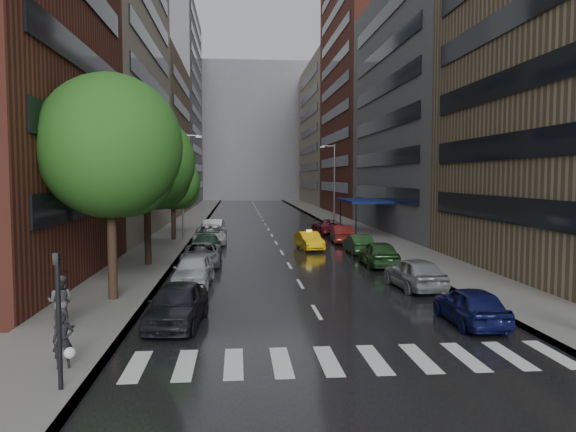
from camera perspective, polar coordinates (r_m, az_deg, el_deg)
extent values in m
plane|color=gray|center=(19.22, 4.64, -12.54)|extent=(220.00, 220.00, 0.00)
cube|color=black|center=(68.44, -2.47, -0.58)|extent=(14.00, 140.00, 0.01)
cube|color=gray|center=(68.61, -10.00, -0.57)|extent=(4.00, 140.00, 0.15)
cube|color=gray|center=(69.44, 4.97, -0.47)|extent=(4.00, 140.00, 0.15)
cube|color=silver|center=(17.30, -15.16, -14.52)|extent=(0.55, 2.80, 0.01)
cube|color=silver|center=(17.12, -10.39, -14.65)|extent=(0.55, 2.80, 0.01)
cube|color=silver|center=(17.05, -5.54, -14.68)|extent=(0.55, 2.80, 0.01)
cube|color=silver|center=(17.09, -0.68, -14.61)|extent=(0.55, 2.80, 0.01)
cube|color=silver|center=(17.25, 4.11, -14.44)|extent=(0.55, 2.80, 0.01)
cube|color=silver|center=(17.52, 8.77, -14.19)|extent=(0.55, 2.80, 0.01)
cube|color=silver|center=(17.90, 13.26, -13.85)|extent=(0.55, 2.80, 0.01)
cube|color=silver|center=(18.37, 17.52, -13.46)|extent=(0.55, 2.80, 0.01)
cube|color=silver|center=(18.94, 21.54, -13.02)|extent=(0.55, 2.80, 0.01)
cube|color=silver|center=(19.59, 25.29, -12.56)|extent=(0.55, 2.80, 0.01)
cube|color=maroon|center=(33.26, -27.06, 16.66)|extent=(8.00, 20.00, 26.00)
cube|color=gray|center=(56.62, -17.76, 15.57)|extent=(8.00, 28.00, 34.00)
cube|color=#937A5B|center=(83.19, -13.42, 7.71)|extent=(8.00, 28.00, 22.00)
cube|color=slate|center=(113.59, -11.27, 10.77)|extent=(8.00, 32.00, 38.00)
cube|color=#937A5B|center=(36.46, 26.46, 18.75)|extent=(8.00, 20.00, 30.00)
cube|color=slate|center=(57.49, 13.55, 10.42)|extent=(8.00, 28.00, 24.00)
cube|color=maroon|center=(85.06, 7.43, 12.44)|extent=(8.00, 28.00, 36.00)
cube|color=gray|center=(113.93, 4.10, 8.29)|extent=(8.00, 32.00, 28.00)
cube|color=slate|center=(136.60, -3.83, 8.41)|extent=(40.00, 14.00, 32.00)
cylinder|color=#382619|center=(25.50, -17.45, -2.38)|extent=(0.40, 0.40, 5.43)
sphere|color=#1E5116|center=(25.39, -17.64, 6.79)|extent=(6.21, 6.21, 6.21)
cylinder|color=#382619|center=(34.97, -14.07, -0.92)|extent=(0.40, 0.40, 5.08)
sphere|color=#1E5116|center=(34.86, -14.18, 5.34)|extent=(5.81, 5.81, 5.81)
cylinder|color=#382619|center=(48.57, -11.55, -0.19)|extent=(0.40, 0.40, 3.98)
sphere|color=#1E5116|center=(48.45, -11.60, 3.33)|extent=(4.55, 4.55, 4.55)
imported|color=#F5B60C|center=(42.21, 2.16, -2.52)|extent=(1.96, 4.25, 1.35)
imported|color=black|center=(21.23, -11.21, -8.78)|extent=(2.32, 4.84, 1.60)
imported|color=#B1B4BB|center=(28.75, -9.59, -5.44)|extent=(2.10, 4.68, 1.56)
imported|color=slate|center=(35.13, -8.77, -3.83)|extent=(2.36, 5.10, 1.42)
imported|color=#193724|center=(39.83, -8.33, -2.90)|extent=(2.03, 4.90, 1.42)
imported|color=silver|center=(46.03, -7.90, -1.87)|extent=(2.64, 5.67, 1.57)
imported|color=silver|center=(51.41, -7.61, -1.25)|extent=(2.01, 4.95, 1.60)
imported|color=#0E1244|center=(22.04, 18.06, -8.63)|extent=(1.75, 4.26, 1.44)
imported|color=gray|center=(28.10, 12.73, -5.68)|extent=(2.23, 4.78, 1.58)
imported|color=#1D401D|center=(34.73, 9.20, -3.78)|extent=(1.98, 4.71, 1.59)
imported|color=#193618|center=(40.31, 7.17, -2.84)|extent=(1.53, 4.19, 1.37)
imported|color=#581511|center=(46.61, 5.48, -1.84)|extent=(1.85, 4.56, 1.47)
imported|color=maroon|center=(53.95, 4.02, -1.08)|extent=(2.80, 5.24, 1.40)
imported|color=black|center=(17.13, -21.88, -11.65)|extent=(0.65, 0.52, 1.56)
sphere|color=white|center=(17.08, -21.29, -12.84)|extent=(0.32, 0.32, 0.32)
imported|color=#424146|center=(21.44, -22.11, -8.06)|extent=(0.97, 0.79, 1.89)
imported|color=black|center=(21.31, -22.16, -6.21)|extent=(0.96, 0.98, 0.88)
cylinder|color=black|center=(15.30, -22.23, -10.36)|extent=(0.12, 0.12, 3.20)
imported|color=black|center=(15.03, -22.38, -5.17)|extent=(0.18, 0.15, 0.90)
cylinder|color=gray|center=(48.38, -10.65, 2.96)|extent=(0.18, 0.18, 9.00)
cube|color=gray|center=(48.38, -9.05, 7.96)|extent=(0.50, 0.22, 0.16)
cylinder|color=gray|center=(64.10, 4.72, 3.26)|extent=(0.18, 0.18, 9.00)
cube|color=gray|center=(63.96, 3.50, 7.02)|extent=(0.50, 0.22, 0.16)
cube|color=navy|center=(54.57, 7.75, 1.53)|extent=(4.00, 8.00, 0.25)
cylinder|color=black|center=(50.61, 6.92, -0.35)|extent=(0.12, 0.12, 3.00)
cylinder|color=black|center=(58.05, 5.36, 0.21)|extent=(0.12, 0.12, 3.00)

